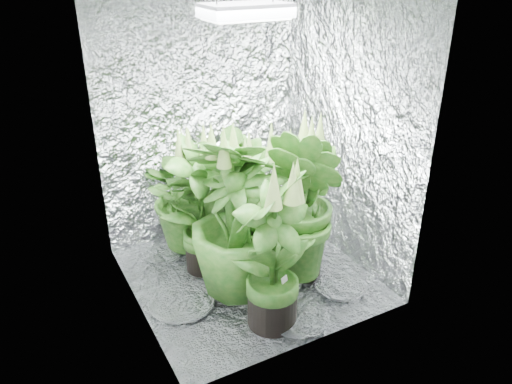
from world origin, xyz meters
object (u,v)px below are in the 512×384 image
object	(u,v)px
plant_a	(190,194)
circulation_fan	(298,221)
grow_lamp	(246,11)
plant_c	(242,202)
plant_e	(267,204)
plant_g	(303,203)
plant_b	(201,208)
plant_f	(273,251)
plant_d	(237,218)

from	to	relation	value
plant_a	circulation_fan	size ratio (longest dim) A/B	3.00
grow_lamp	plant_c	size ratio (longest dim) A/B	0.51
grow_lamp	plant_e	size ratio (longest dim) A/B	0.42
grow_lamp	plant_g	xyz separation A→B (m)	(0.36, -0.15, -1.25)
plant_b	plant_f	distance (m)	0.78
plant_e	circulation_fan	distance (m)	0.62
plant_d	plant_g	distance (m)	0.50
grow_lamp	plant_f	size ratio (longest dim) A/B	0.43
grow_lamp	circulation_fan	size ratio (longest dim) A/B	1.53
plant_d	plant_e	size ratio (longest dim) A/B	1.04
plant_d	circulation_fan	xyz separation A→B (m)	(0.76, 0.43, -0.43)
plant_c	plant_g	world-z (taller)	plant_g
grow_lamp	plant_b	size ratio (longest dim) A/B	0.46
circulation_fan	plant_d	bearing A→B (deg)	-172.12
plant_e	plant_f	bearing A→B (deg)	-116.35
plant_a	circulation_fan	bearing A→B (deg)	-19.22
grow_lamp	plant_c	xyz separation A→B (m)	(0.10, 0.29, -1.38)
plant_b	plant_g	xyz separation A→B (m)	(0.60, -0.39, 0.07)
plant_c	plant_g	xyz separation A→B (m)	(0.25, -0.44, 0.12)
circulation_fan	plant_a	bearing A→B (deg)	139.24
plant_d	plant_f	world-z (taller)	plant_d
plant_a	plant_d	bearing A→B (deg)	-85.97
grow_lamp	plant_d	xyz separation A→B (m)	(-0.14, -0.13, -1.25)
plant_a	plant_c	world-z (taller)	same
grow_lamp	plant_f	world-z (taller)	grow_lamp
plant_b	plant_d	size ratio (longest dim) A/B	0.88
plant_d	grow_lamp	bearing A→B (deg)	41.52
plant_a	plant_g	world-z (taller)	plant_g
plant_b	plant_d	world-z (taller)	plant_d
grow_lamp	plant_d	bearing A→B (deg)	-138.48
circulation_fan	plant_b	bearing A→B (deg)	162.79
grow_lamp	plant_a	xyz separation A→B (m)	(-0.19, 0.59, -1.37)
plant_c	plant_f	distance (m)	0.85
grow_lamp	circulation_fan	distance (m)	1.82
plant_a	plant_d	size ratio (longest dim) A/B	0.80
plant_a	circulation_fan	distance (m)	0.92
circulation_fan	plant_f	bearing A→B (deg)	-152.37
plant_c	circulation_fan	xyz separation A→B (m)	(0.51, 0.02, -0.31)
plant_b	plant_g	world-z (taller)	plant_g
grow_lamp	plant_f	distance (m)	1.40
plant_g	plant_e	bearing A→B (deg)	128.60
plant_a	plant_f	bearing A→B (deg)	-85.29
plant_e	plant_b	bearing A→B (deg)	157.26
plant_c	plant_b	bearing A→B (deg)	-171.88
plant_c	plant_f	world-z (taller)	plant_f
plant_g	circulation_fan	world-z (taller)	plant_g
grow_lamp	plant_c	world-z (taller)	grow_lamp
plant_e	plant_a	bearing A→B (deg)	125.90
plant_a	plant_b	xyz separation A→B (m)	(-0.05, -0.35, 0.04)
plant_f	plant_g	size ratio (longest dim) A/B	0.95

